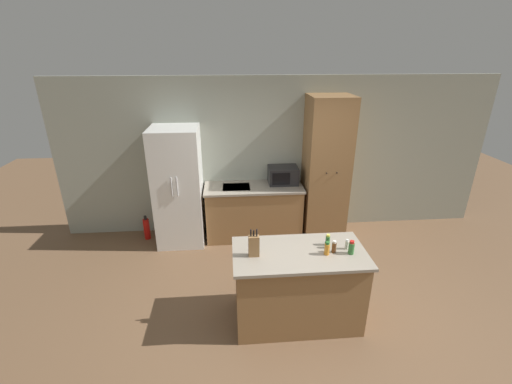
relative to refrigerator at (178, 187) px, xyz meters
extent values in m
plane|color=brown|center=(1.62, -1.95, -0.95)|extent=(14.00, 14.00, 0.00)
cube|color=#9EA393|center=(1.62, 0.38, 0.35)|extent=(7.20, 0.06, 2.60)
cube|color=white|center=(0.00, 0.00, 0.00)|extent=(0.73, 0.71, 1.89)
cylinder|color=silver|center=(-0.04, -0.37, 0.15)|extent=(0.02, 0.02, 0.30)
cylinder|color=silver|center=(0.04, -0.37, 0.15)|extent=(0.02, 0.02, 0.30)
cube|color=olive|center=(1.20, 0.05, -0.51)|extent=(1.56, 0.61, 0.87)
cube|color=gray|center=(1.20, 0.05, -0.06)|extent=(1.60, 0.65, 0.03)
cube|color=#9EA0A3|center=(0.92, 0.05, -0.05)|extent=(0.44, 0.34, 0.01)
cube|color=olive|center=(2.37, 0.04, 0.22)|extent=(0.67, 0.62, 2.33)
sphere|color=black|center=(2.29, -0.28, 0.26)|extent=(0.02, 0.02, 0.02)
sphere|color=black|center=(2.45, -0.28, 0.26)|extent=(0.02, 0.02, 0.02)
cube|color=olive|center=(1.55, -1.96, -0.50)|extent=(1.40, 0.71, 0.89)
cube|color=gray|center=(1.55, -1.96, -0.04)|extent=(1.46, 0.77, 0.03)
cube|color=#232326|center=(1.69, 0.16, 0.10)|extent=(0.48, 0.35, 0.28)
cube|color=black|center=(1.63, -0.02, 0.10)|extent=(0.29, 0.01, 0.20)
cube|color=olive|center=(1.04, -2.00, 0.09)|extent=(0.11, 0.07, 0.24)
cylinder|color=black|center=(1.01, -1.99, 0.25)|extent=(0.02, 0.02, 0.08)
cylinder|color=black|center=(1.04, -1.99, 0.24)|extent=(0.02, 0.02, 0.06)
cylinder|color=black|center=(1.07, -2.00, 0.25)|extent=(0.02, 0.02, 0.08)
cylinder|color=#337033|center=(2.09, -2.04, 0.04)|extent=(0.06, 0.06, 0.13)
cylinder|color=red|center=(2.09, -2.04, 0.12)|extent=(0.05, 0.05, 0.03)
cylinder|color=#337033|center=(1.86, -1.91, 0.01)|extent=(0.04, 0.04, 0.07)
cylinder|color=black|center=(1.86, -1.91, 0.05)|extent=(0.03, 0.03, 0.02)
cylinder|color=beige|center=(2.07, -1.95, 0.02)|extent=(0.04, 0.04, 0.10)
cylinder|color=silver|center=(2.07, -1.95, 0.08)|extent=(0.03, 0.03, 0.02)
cylinder|color=#563319|center=(1.91, -2.00, 0.03)|extent=(0.05, 0.05, 0.11)
cylinder|color=silver|center=(1.91, -2.00, 0.10)|extent=(0.04, 0.04, 0.03)
cylinder|color=#337033|center=(1.89, -1.85, 0.03)|extent=(0.05, 0.05, 0.11)
cylinder|color=#E5DB4C|center=(1.89, -1.85, 0.09)|extent=(0.04, 0.04, 0.02)
cylinder|color=orange|center=(1.82, -2.04, 0.04)|extent=(0.06, 0.06, 0.13)
cylinder|color=#286628|center=(1.82, -2.04, 0.11)|extent=(0.04, 0.04, 0.03)
cylinder|color=red|center=(-0.60, 0.08, -0.77)|extent=(0.10, 0.10, 0.36)
cylinder|color=black|center=(-0.60, 0.08, -0.56)|extent=(0.05, 0.05, 0.06)
camera|label=1|loc=(0.81, -5.10, 2.01)|focal=24.00mm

